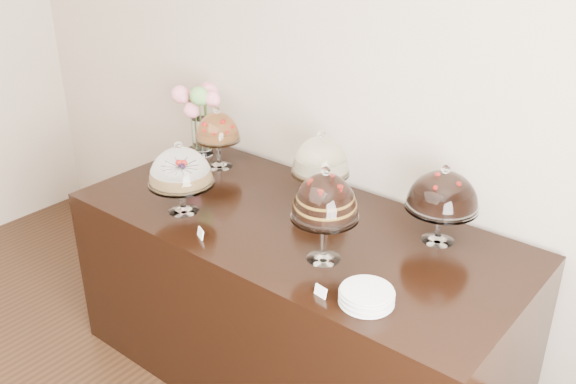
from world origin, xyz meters
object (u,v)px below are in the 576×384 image
Objects in this scene: display_counter at (294,301)px; cake_stand_choco_layer at (325,200)px; cake_stand_cheesecake at (321,159)px; flower_vase at (200,109)px; plate_stack at (367,297)px; cake_stand_sugar_sponge at (180,169)px; cake_stand_dark_choco at (443,193)px; cake_stand_fruit_tart at (218,130)px.

cake_stand_choco_layer is at bearing -30.16° from display_counter.
cake_stand_choco_layer is at bearing -51.77° from cake_stand_cheesecake.
flower_vase reaches higher than plate_stack.
cake_stand_sugar_sponge is (-0.50, -0.25, 0.67)m from display_counter.
cake_stand_cheesecake is (-0.04, 0.26, 0.68)m from display_counter.
cake_stand_dark_choco is (1.10, 0.53, 0.01)m from cake_stand_sugar_sponge.
cake_stand_cheesecake reaches higher than cake_stand_sugar_sponge.
cake_stand_dark_choco reaches higher than display_counter.
plate_stack is at bearing -41.79° from cake_stand_cheesecake.
cake_stand_dark_choco is (0.64, 0.02, 0.00)m from cake_stand_cheesecake.
cake_stand_dark_choco is 1.35m from cake_stand_fruit_tart.
flower_vase reaches higher than cake_stand_cheesecake.
cake_stand_cheesecake is 0.92m from flower_vase.
plate_stack is at bearing -88.78° from cake_stand_dark_choco.
plate_stack is at bearing -22.48° from flower_vase.
flower_vase is at bearing 161.53° from display_counter.
cake_stand_fruit_tart is (-1.04, 0.43, -0.06)m from cake_stand_choco_layer.
cake_stand_fruit_tart is 1.70× the size of plate_stack.
cake_stand_choco_layer is (0.29, -0.17, 0.73)m from display_counter.
cake_stand_cheesecake is at bearing 47.76° from cake_stand_sugar_sponge.
display_counter is at bearing -18.72° from cake_stand_fruit_tart.
cake_stand_cheesecake reaches higher than display_counter.
cake_stand_cheesecake is (-0.34, 0.43, -0.05)m from cake_stand_choco_layer.
flower_vase reaches higher than cake_stand_fruit_tart.
cake_stand_dark_choco is 1.05× the size of cake_stand_fruit_tart.
cake_stand_dark_choco is at bearing 2.02° from cake_stand_cheesecake.
cake_stand_cheesecake is at bearing 138.21° from plate_stack.
display_counter is 1.04m from cake_stand_fruit_tart.
flower_vase is at bearing 128.71° from cake_stand_sugar_sponge.
cake_stand_dark_choco is 0.64m from plate_stack.
cake_stand_fruit_tart is at bearing -178.94° from cake_stand_dark_choco.
cake_stand_sugar_sponge is 1.75× the size of plate_stack.
plate_stack is at bearing -28.27° from display_counter.
cake_stand_cheesecake is at bearing 99.29° from display_counter.
cake_stand_choco_layer reaches higher than cake_stand_sugar_sponge.
cake_stand_sugar_sponge is at bearing -132.24° from cake_stand_cheesecake.
display_counter is 6.24× the size of cake_stand_fruit_tart.
cake_stand_choco_layer reaches higher than display_counter.
cake_stand_fruit_tart is at bearing 157.85° from cake_stand_choco_layer.
cake_stand_sugar_sponge is 0.85× the size of cake_stand_choco_layer.
display_counter is 0.87m from cake_stand_sugar_sponge.
cake_stand_fruit_tart is at bearing -179.82° from cake_stand_cheesecake.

